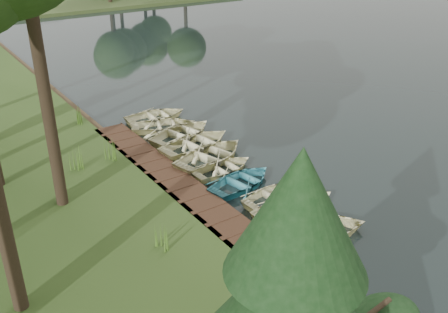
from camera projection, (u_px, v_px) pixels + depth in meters
ground at (215, 183)px, 21.77m from camera, size 300.00×300.00×0.00m
water at (350, 27)px, 51.83m from camera, size 130.00×200.00×0.05m
boardwalk at (183, 190)px, 20.90m from camera, size 1.60×16.00×0.30m
peninsula at (51, 6)px, 62.92m from camera, size 50.00×14.00×0.45m
rowboat_0 at (322, 226)px, 18.01m from camera, size 4.05×3.57×0.70m
rowboat_1 at (296, 205)px, 19.26m from camera, size 3.73×2.71×0.76m
rowboat_2 at (277, 194)px, 20.17m from camera, size 3.20×2.38×0.64m
rowboat_3 at (242, 180)px, 21.20m from camera, size 3.66×2.92×0.68m
rowboat_4 at (223, 166)px, 22.39m from camera, size 3.17×2.36×0.63m
rowboat_5 at (211, 153)px, 23.37m from camera, size 4.61×3.79×0.83m
rowboat_6 at (196, 142)px, 24.60m from camera, size 4.34×3.38×0.82m
rowboat_7 at (182, 131)px, 25.79m from camera, size 4.42×3.66×0.79m
rowboat_8 at (163, 124)px, 26.83m from camera, size 4.10×3.52×0.72m
rowboat_9 at (156, 114)px, 28.09m from camera, size 3.64×2.72×0.72m
reeds_0 at (163, 237)px, 16.82m from camera, size 0.60×0.60×0.88m
reeds_1 at (75, 159)px, 22.03m from camera, size 0.60×0.60×1.07m
reeds_2 at (112, 150)px, 22.93m from camera, size 0.60×0.60×0.99m
reeds_3 at (81, 115)px, 26.96m from camera, size 0.60×0.60×0.99m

